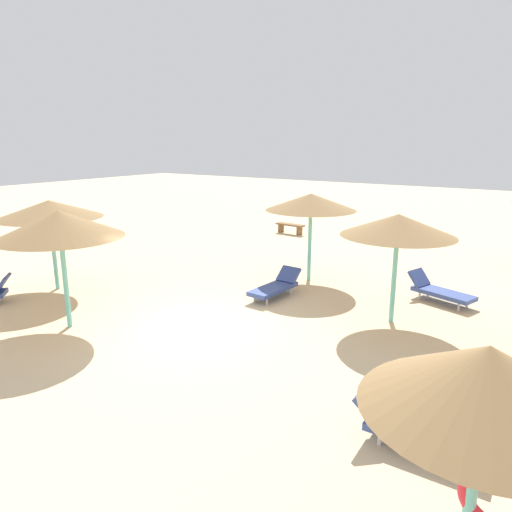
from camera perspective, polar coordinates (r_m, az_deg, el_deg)
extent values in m
plane|color=beige|center=(11.62, -8.25, -8.77)|extent=(80.00, 80.00, 0.00)
cylinder|color=#6BC6BC|center=(15.12, 6.62, 1.47)|extent=(0.12, 0.12, 2.42)
cone|color=olive|center=(14.88, 6.76, 6.64)|extent=(2.89, 2.89, 0.53)
cylinder|color=#6BC6BC|center=(12.03, 16.62, -2.57)|extent=(0.12, 0.12, 2.32)
cone|color=olive|center=(11.74, 17.07, 3.67)|extent=(2.78, 2.78, 0.54)
cylinder|color=#6BC6BC|center=(15.39, -23.59, 0.42)|extent=(0.12, 0.12, 2.33)
cone|color=olive|center=(15.16, -24.08, 5.31)|extent=(3.07, 3.07, 0.53)
cylinder|color=#6BC6BC|center=(5.46, 24.81, -25.75)|extent=(0.12, 0.12, 2.19)
cone|color=olive|center=(4.76, 26.46, -13.33)|extent=(2.25, 2.25, 0.64)
torus|color=red|center=(5.38, 27.49, -25.17)|extent=(0.71, 0.19, 0.70)
cylinder|color=#6BC6BC|center=(12.11, -22.39, -2.86)|extent=(0.12, 0.12, 2.35)
cone|color=olive|center=(11.81, -23.02, 3.63)|extent=(2.96, 2.96, 0.64)
cube|color=#33478C|center=(13.53, 2.12, -4.04)|extent=(0.77, 1.75, 0.12)
cube|color=#33478C|center=(14.09, 4.03, -2.29)|extent=(0.67, 0.51, 0.43)
cylinder|color=silver|center=(14.17, 2.81, -3.93)|extent=(0.06, 0.06, 0.22)
cylinder|color=silver|center=(13.94, 4.29, -4.26)|extent=(0.06, 0.06, 0.22)
cylinder|color=silver|center=(13.25, -0.19, -5.19)|extent=(0.06, 0.06, 0.22)
cylinder|color=silver|center=(13.00, 1.34, -5.58)|extent=(0.06, 0.06, 0.22)
cube|color=#33478C|center=(14.14, 22.04, -4.29)|extent=(1.82, 1.15, 0.12)
cube|color=#33478C|center=(14.45, 19.41, -2.55)|extent=(0.60, 0.74, 0.47)
cylinder|color=silver|center=(14.30, 19.46, -4.57)|extent=(0.06, 0.06, 0.22)
cylinder|color=silver|center=(14.66, 20.40, -4.20)|extent=(0.06, 0.06, 0.22)
cylinder|color=silver|center=(13.74, 23.66, -5.72)|extent=(0.06, 0.06, 0.22)
cylinder|color=silver|center=(14.11, 24.53, -5.30)|extent=(0.06, 0.06, 0.22)
cube|color=#33478C|center=(14.89, -28.75, -2.99)|extent=(0.74, 0.73, 0.49)
cube|color=#33478C|center=(7.71, 20.10, -19.90)|extent=(1.71, 0.66, 0.12)
cube|color=#33478C|center=(7.74, 14.22, -17.23)|extent=(0.49, 0.65, 0.41)
cylinder|color=silver|center=(7.74, 14.97, -20.87)|extent=(0.06, 0.06, 0.22)
cylinder|color=silver|center=(8.09, 15.99, -19.24)|extent=(0.06, 0.06, 0.22)
cylinder|color=silver|center=(7.56, 24.36, -22.66)|extent=(0.06, 0.06, 0.22)
cylinder|color=silver|center=(7.92, 24.89, -20.87)|extent=(0.06, 0.06, 0.22)
cube|color=brown|center=(22.88, 4.23, 3.87)|extent=(1.53, 0.53, 0.08)
cube|color=brown|center=(23.23, 3.09, 3.43)|extent=(0.15, 0.37, 0.41)
cube|color=brown|center=(22.63, 5.37, 3.10)|extent=(0.15, 0.37, 0.41)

